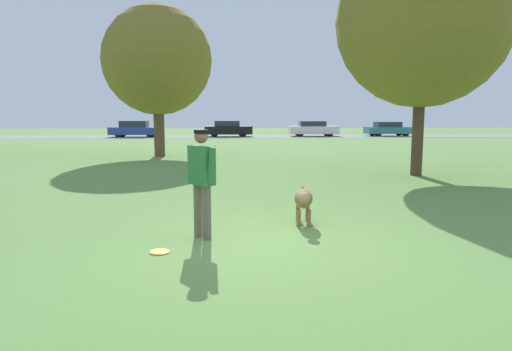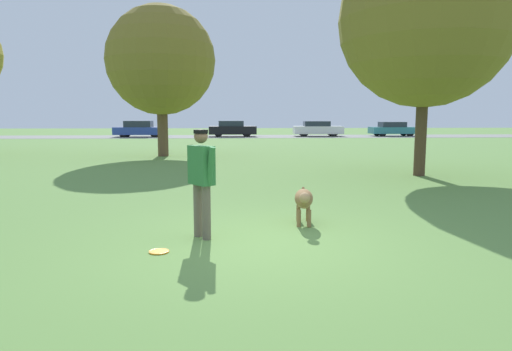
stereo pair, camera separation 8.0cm
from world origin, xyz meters
The scene contains 11 objects.
ground_plane centered at (0.00, 0.00, 0.00)m, with size 120.00×120.00×0.00m, color #608C42.
far_road_strip centered at (0.00, 33.62, 0.01)m, with size 120.00×6.00×0.01m.
person centered at (-0.77, 0.33, 0.98)m, with size 0.49×0.61×1.65m.
dog centered at (0.91, 1.10, 0.43)m, with size 0.40×1.06×0.62m.
frisbee centered at (-1.32, -0.39, 0.01)m, with size 0.27×0.27×0.02m.
tree_mid_center centered at (-3.41, 14.56, 4.27)m, with size 4.85×4.85×6.71m.
tree_near_right centered at (5.51, 7.24, 4.66)m, with size 5.17×5.17×7.25m.
parked_car_blue centered at (-8.08, 33.29, 0.67)m, with size 4.37×1.87×1.38m.
parked_car_black centered at (-0.18, 33.40, 0.68)m, with size 4.17×1.90×1.38m.
parked_car_white centered at (7.42, 33.79, 0.67)m, with size 4.39×1.97×1.33m.
parked_car_teal centered at (14.23, 33.73, 0.64)m, with size 4.13×1.79×1.27m.
Camera 2 is at (-0.33, -6.48, 1.86)m, focal length 32.00 mm.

